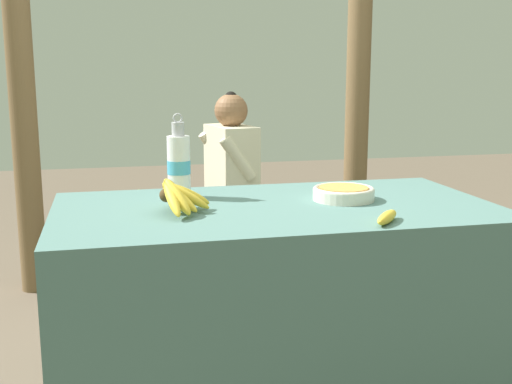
{
  "coord_description": "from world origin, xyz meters",
  "views": [
    {
      "loc": [
        -0.55,
        -2.06,
        1.24
      ],
      "look_at": [
        -0.06,
        0.05,
        0.81
      ],
      "focal_mm": 45.0,
      "sensor_mm": 36.0,
      "label": 1
    }
  ],
  "objects_px": {
    "wooden_bench": "(206,222)",
    "seated_vendor": "(223,176)",
    "support_post_far": "(359,61)",
    "loose_banana_front": "(387,217)",
    "support_post_near": "(20,60)",
    "banana_bunch_ripe": "(177,194)",
    "serving_bowl": "(344,193)",
    "banana_bunch_green": "(145,200)",
    "water_bottle": "(179,165)"
  },
  "relations": [
    {
      "from": "serving_bowl",
      "to": "seated_vendor",
      "type": "height_order",
      "value": "seated_vendor"
    },
    {
      "from": "banana_bunch_green",
      "to": "serving_bowl",
      "type": "bearing_deg",
      "value": -65.74
    },
    {
      "from": "seated_vendor",
      "to": "water_bottle",
      "type": "bearing_deg",
      "value": 60.91
    },
    {
      "from": "support_post_near",
      "to": "support_post_far",
      "type": "bearing_deg",
      "value": 0.0
    },
    {
      "from": "wooden_bench",
      "to": "support_post_near",
      "type": "xyz_separation_m",
      "value": [
        -0.95,
        0.16,
        0.89
      ]
    },
    {
      "from": "banana_bunch_ripe",
      "to": "seated_vendor",
      "type": "bearing_deg",
      "value": 74.12
    },
    {
      "from": "banana_bunch_green",
      "to": "seated_vendor",
      "type": "bearing_deg",
      "value": -5.53
    },
    {
      "from": "serving_bowl",
      "to": "loose_banana_front",
      "type": "distance_m",
      "value": 0.35
    },
    {
      "from": "serving_bowl",
      "to": "wooden_bench",
      "type": "relative_size",
      "value": 0.16
    },
    {
      "from": "banana_bunch_ripe",
      "to": "wooden_bench",
      "type": "distance_m",
      "value": 1.55
    },
    {
      "from": "banana_bunch_ripe",
      "to": "water_bottle",
      "type": "height_order",
      "value": "water_bottle"
    },
    {
      "from": "banana_bunch_ripe",
      "to": "serving_bowl",
      "type": "height_order",
      "value": "banana_bunch_ripe"
    },
    {
      "from": "serving_bowl",
      "to": "loose_banana_front",
      "type": "height_order",
      "value": "serving_bowl"
    },
    {
      "from": "seated_vendor",
      "to": "support_post_far",
      "type": "bearing_deg",
      "value": -178.15
    },
    {
      "from": "banana_bunch_ripe",
      "to": "water_bottle",
      "type": "bearing_deg",
      "value": 82.31
    },
    {
      "from": "wooden_bench",
      "to": "support_post_near",
      "type": "bearing_deg",
      "value": 170.26
    },
    {
      "from": "wooden_bench",
      "to": "water_bottle",
      "type": "bearing_deg",
      "value": -102.74
    },
    {
      "from": "serving_bowl",
      "to": "support_post_far",
      "type": "bearing_deg",
      "value": 66.73
    },
    {
      "from": "seated_vendor",
      "to": "support_post_near",
      "type": "bearing_deg",
      "value": -22.73
    },
    {
      "from": "water_bottle",
      "to": "serving_bowl",
      "type": "bearing_deg",
      "value": -17.32
    },
    {
      "from": "loose_banana_front",
      "to": "support_post_far",
      "type": "distance_m",
      "value": 2.06
    },
    {
      "from": "water_bottle",
      "to": "loose_banana_front",
      "type": "relative_size",
      "value": 2.11
    },
    {
      "from": "support_post_far",
      "to": "serving_bowl",
      "type": "bearing_deg",
      "value": -113.27
    },
    {
      "from": "water_bottle",
      "to": "support_post_near",
      "type": "height_order",
      "value": "support_post_near"
    },
    {
      "from": "banana_bunch_ripe",
      "to": "support_post_near",
      "type": "height_order",
      "value": "support_post_near"
    },
    {
      "from": "banana_bunch_ripe",
      "to": "serving_bowl",
      "type": "bearing_deg",
      "value": 5.96
    },
    {
      "from": "wooden_bench",
      "to": "banana_bunch_green",
      "type": "height_order",
      "value": "banana_bunch_green"
    },
    {
      "from": "seated_vendor",
      "to": "support_post_near",
      "type": "xyz_separation_m",
      "value": [
        -1.05,
        0.21,
        0.62
      ]
    },
    {
      "from": "wooden_bench",
      "to": "support_post_far",
      "type": "height_order",
      "value": "support_post_far"
    },
    {
      "from": "seated_vendor",
      "to": "banana_bunch_green",
      "type": "relative_size",
      "value": 4.35
    },
    {
      "from": "water_bottle",
      "to": "wooden_bench",
      "type": "relative_size",
      "value": 0.23
    },
    {
      "from": "water_bottle",
      "to": "seated_vendor",
      "type": "height_order",
      "value": "seated_vendor"
    },
    {
      "from": "banana_bunch_green",
      "to": "wooden_bench",
      "type": "bearing_deg",
      "value": 0.07
    },
    {
      "from": "banana_bunch_green",
      "to": "loose_banana_front",
      "type": "bearing_deg",
      "value": -69.94
    },
    {
      "from": "banana_bunch_ripe",
      "to": "banana_bunch_green",
      "type": "relative_size",
      "value": 1.14
    },
    {
      "from": "serving_bowl",
      "to": "loose_banana_front",
      "type": "xyz_separation_m",
      "value": [
        0.01,
        -0.35,
        -0.01
      ]
    },
    {
      "from": "banana_bunch_ripe",
      "to": "wooden_bench",
      "type": "height_order",
      "value": "banana_bunch_ripe"
    },
    {
      "from": "water_bottle",
      "to": "banana_bunch_green",
      "type": "relative_size",
      "value": 1.2
    },
    {
      "from": "water_bottle",
      "to": "loose_banana_front",
      "type": "distance_m",
      "value": 0.78
    },
    {
      "from": "support_post_near",
      "to": "seated_vendor",
      "type": "bearing_deg",
      "value": -11.11
    },
    {
      "from": "wooden_bench",
      "to": "support_post_far",
      "type": "relative_size",
      "value": 0.53
    },
    {
      "from": "wooden_bench",
      "to": "seated_vendor",
      "type": "height_order",
      "value": "seated_vendor"
    },
    {
      "from": "serving_bowl",
      "to": "support_post_near",
      "type": "height_order",
      "value": "support_post_near"
    },
    {
      "from": "banana_bunch_green",
      "to": "support_post_near",
      "type": "xyz_separation_m",
      "value": [
        -0.62,
        0.16,
        0.75
      ]
    },
    {
      "from": "banana_bunch_ripe",
      "to": "banana_bunch_green",
      "type": "bearing_deg",
      "value": 91.21
    },
    {
      "from": "banana_bunch_ripe",
      "to": "serving_bowl",
      "type": "relative_size",
      "value": 1.33
    },
    {
      "from": "water_bottle",
      "to": "banana_bunch_green",
      "type": "xyz_separation_m",
      "value": [
        -0.06,
        1.21,
        -0.37
      ]
    },
    {
      "from": "serving_bowl",
      "to": "support_post_near",
      "type": "xyz_separation_m",
      "value": [
        -1.24,
        1.55,
        0.47
      ]
    },
    {
      "from": "seated_vendor",
      "to": "banana_bunch_ripe",
      "type": "bearing_deg",
      "value": 62.5
    },
    {
      "from": "serving_bowl",
      "to": "wooden_bench",
      "type": "height_order",
      "value": "serving_bowl"
    }
  ]
}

